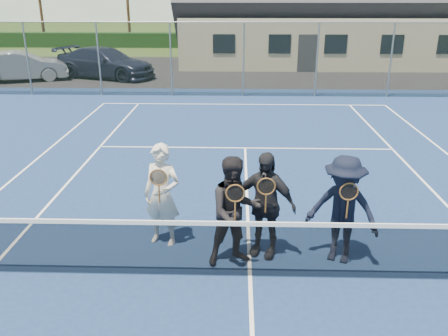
# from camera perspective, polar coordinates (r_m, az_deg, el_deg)

# --- Properties ---
(ground) EXTENTS (220.00, 220.00, 0.00)m
(ground) POSITION_cam_1_polar(r_m,az_deg,el_deg) (26.62, 2.20, 11.50)
(ground) COLOR #344D1B
(ground) RESTS_ON ground
(court_surface) EXTENTS (30.00, 30.00, 0.02)m
(court_surface) POSITION_cam_1_polar(r_m,az_deg,el_deg) (7.55, 3.14, -12.95)
(court_surface) COLOR navy
(court_surface) RESTS_ON ground
(tarmac_carpark) EXTENTS (40.00, 12.00, 0.01)m
(tarmac_carpark) POSITION_cam_1_polar(r_m,az_deg,el_deg) (26.89, -6.53, 11.48)
(tarmac_carpark) COLOR black
(tarmac_carpark) RESTS_ON ground
(hedge_row) EXTENTS (40.00, 1.20, 1.10)m
(hedge_row) POSITION_cam_1_polar(r_m,az_deg,el_deg) (38.47, 2.09, 15.11)
(hedge_row) COLOR black
(hedge_row) RESTS_ON ground
(car_b) EXTENTS (4.58, 2.92, 1.43)m
(car_b) POSITION_cam_1_polar(r_m,az_deg,el_deg) (25.66, -23.18, 11.17)
(car_b) COLOR #919599
(car_b) RESTS_ON ground
(car_c) EXTENTS (5.61, 3.82, 1.51)m
(car_c) POSITION_cam_1_polar(r_m,az_deg,el_deg) (25.31, -14.07, 12.17)
(car_c) COLOR #191D33
(car_c) RESTS_ON ground
(court_markings) EXTENTS (11.03, 23.83, 0.01)m
(court_markings) POSITION_cam_1_polar(r_m,az_deg,el_deg) (7.54, 3.15, -12.86)
(court_markings) COLOR white
(court_markings) RESTS_ON court_surface
(tennis_net) EXTENTS (11.68, 0.08, 1.10)m
(tennis_net) POSITION_cam_1_polar(r_m,az_deg,el_deg) (7.27, 3.22, -9.47)
(tennis_net) COLOR slate
(tennis_net) RESTS_ON ground
(perimeter_fence) EXTENTS (30.07, 0.07, 3.02)m
(perimeter_fence) POSITION_cam_1_polar(r_m,az_deg,el_deg) (19.97, 2.37, 12.89)
(perimeter_fence) COLOR slate
(perimeter_fence) RESTS_ON ground
(player_a) EXTENTS (0.76, 0.61, 1.80)m
(player_a) POSITION_cam_1_polar(r_m,az_deg,el_deg) (8.11, -7.45, -3.25)
(player_a) COLOR silver
(player_a) RESTS_ON court_surface
(player_b) EXTENTS (1.04, 0.92, 1.80)m
(player_b) POSITION_cam_1_polar(r_m,az_deg,el_deg) (7.47, 1.35, -5.25)
(player_b) COLOR black
(player_b) RESTS_ON court_surface
(player_c) EXTENTS (1.14, 0.82, 1.80)m
(player_c) POSITION_cam_1_polar(r_m,az_deg,el_deg) (7.73, 4.89, -4.39)
(player_c) COLOR black
(player_c) RESTS_ON court_surface
(player_d) EXTENTS (1.33, 1.08, 1.80)m
(player_d) POSITION_cam_1_polar(r_m,az_deg,el_deg) (7.76, 14.09, -4.90)
(player_d) COLOR black
(player_d) RESTS_ON court_surface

